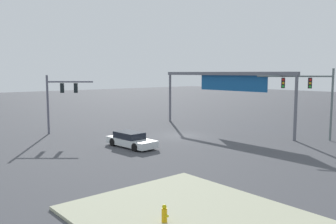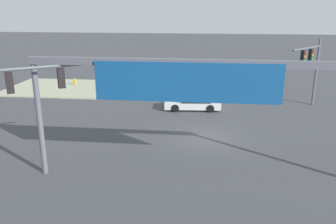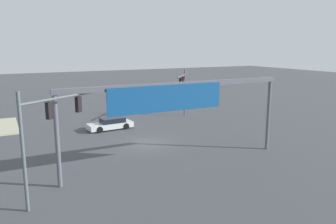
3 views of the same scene
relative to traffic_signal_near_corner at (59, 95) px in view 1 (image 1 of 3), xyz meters
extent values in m
plane|color=#45464B|center=(8.42, 8.20, -3.88)|extent=(178.52, 178.52, 0.00)
cube|color=#B1B393|center=(23.70, -4.46, -3.80)|extent=(10.93, 8.08, 0.15)
cylinder|color=#595A6A|center=(-0.75, -0.88, -1.00)|extent=(0.20, 0.20, 5.76)
cylinder|color=#595A6A|center=(0.70, 0.81, 1.24)|extent=(3.01, 3.49, 0.15)
cube|color=black|center=(0.20, 0.23, 0.64)|extent=(0.41, 0.41, 0.95)
cylinder|color=red|center=(0.08, 0.33, 0.93)|extent=(0.18, 0.19, 0.20)
cylinder|color=orange|center=(0.08, 0.33, 0.63)|extent=(0.18, 0.19, 0.20)
cylinder|color=green|center=(0.08, 0.33, 0.33)|extent=(0.18, 0.19, 0.20)
cube|color=black|center=(1.06, 1.23, 0.64)|extent=(0.41, 0.41, 0.95)
cylinder|color=red|center=(0.94, 1.34, 0.93)|extent=(0.18, 0.19, 0.20)
cylinder|color=orange|center=(0.94, 1.34, 0.63)|extent=(0.18, 0.19, 0.20)
cylinder|color=green|center=(0.94, 1.34, 0.33)|extent=(0.18, 0.19, 0.20)
cylinder|color=slate|center=(18.88, 16.69, -0.69)|extent=(0.19, 0.19, 6.37)
cylinder|color=slate|center=(16.24, 14.86, 1.80)|extent=(5.37, 3.77, 0.14)
cube|color=black|center=(17.35, 15.63, 1.20)|extent=(0.41, 0.40, 0.95)
cylinder|color=red|center=(17.44, 15.50, 1.50)|extent=(0.20, 0.16, 0.20)
cylinder|color=orange|center=(17.44, 15.50, 1.20)|extent=(0.20, 0.16, 0.20)
cylinder|color=green|center=(17.44, 15.50, 0.90)|extent=(0.20, 0.16, 0.20)
cube|color=black|center=(15.49, 14.34, 1.20)|extent=(0.41, 0.40, 0.95)
cylinder|color=red|center=(15.58, 14.21, 1.50)|extent=(0.20, 0.16, 0.20)
cylinder|color=orange|center=(15.58, 14.21, 1.20)|extent=(0.20, 0.16, 0.20)
cylinder|color=green|center=(15.58, 14.21, 0.90)|extent=(0.20, 0.16, 0.20)
cylinder|color=slate|center=(-0.01, 14.27, -1.01)|extent=(0.28, 0.28, 5.73)
cylinder|color=slate|center=(16.84, 14.27, -1.01)|extent=(0.28, 0.28, 5.73)
cube|color=slate|center=(8.42, 14.27, 2.03)|extent=(17.25, 0.35, 0.35)
cube|color=#144E8B|center=(9.49, 14.49, 1.16)|extent=(8.56, 0.08, 1.83)
cube|color=silver|center=(9.72, 1.74, -3.44)|extent=(4.75, 2.07, 0.55)
cube|color=black|center=(9.44, 1.72, -2.92)|extent=(2.52, 1.70, 0.50)
cylinder|color=black|center=(11.09, 2.65, -3.56)|extent=(0.65, 0.27, 0.64)
cylinder|color=black|center=(11.21, 1.04, -3.56)|extent=(0.65, 0.27, 0.64)
cylinder|color=black|center=(8.22, 2.44, -3.56)|extent=(0.65, 0.27, 0.64)
cylinder|color=black|center=(8.34, 0.83, -3.56)|extent=(0.65, 0.27, 0.64)
cylinder|color=gold|center=(22.76, -5.71, -3.45)|extent=(0.22, 0.22, 0.55)
sphere|color=#BCAE0A|center=(22.76, -5.71, -3.11)|extent=(0.18, 0.18, 0.18)
cylinder|color=#BCAE0A|center=(22.92, -5.71, -3.42)|extent=(0.12, 0.10, 0.10)
camera|label=1|loc=(32.97, -14.24, 2.11)|focal=37.76mm
camera|label=2|loc=(8.62, 30.02, 4.52)|focal=37.34mm
camera|label=3|loc=(19.66, 34.38, 4.66)|focal=35.40mm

